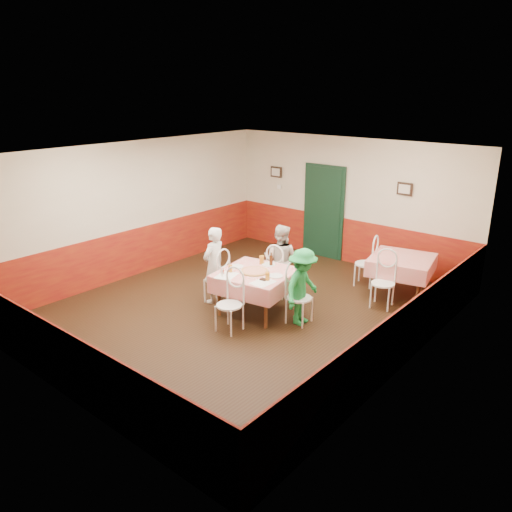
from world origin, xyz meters
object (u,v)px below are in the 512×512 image
Objects in this scene: chair_right at (299,298)px; main_table at (256,292)px; chair_near at (229,305)px; chair_second_b at (383,284)px; chair_far at (279,273)px; diner_left at (214,265)px; wallet at (264,279)px; glass_b at (268,276)px; second_table at (400,276)px; chair_left at (217,279)px; glass_c at (262,260)px; beer_bottle at (271,260)px; diner_right at (302,287)px; diner_far at (280,260)px; glass_a at (230,269)px; chair_second_a at (365,264)px; pizza at (254,271)px.

main_table is at bearing 93.48° from chair_right.
chair_near and chair_second_b have the same top height.
chair_far is 0.63× the size of diner_left.
diner_left reaches higher than wallet.
chair_second_b is at bearing 56.14° from glass_b.
main_table is at bearing 138.57° from wallet.
second_table is 3.52m from chair_left.
glass_c is (-1.81, -1.25, 0.39)m from chair_second_b.
beer_bottle is at bearing 99.72° from chair_far.
diner_right reaches higher than glass_b.
diner_far reaches higher than beer_bottle.
diner_right is at bearing 24.81° from wallet.
glass_b is at bearing -56.47° from beer_bottle.
chair_far is at bearing 50.17° from diner_right.
chair_second_b is (2.46, 1.77, 0.00)m from chair_left.
glass_b is 0.89× the size of glass_c.
glass_c is at bearing 136.05° from glass_b.
beer_bottle is at bearing 123.53° from glass_b.
second_table is at bearing 50.76° from beer_bottle.
glass_c reaches higher than glass_b.
glass_a is 1.31m from diner_right.
second_table is 1.24× the size of chair_second_a.
wallet is (0.34, -0.63, -0.10)m from beer_bottle.
second_table is at bearing -23.63° from diner_right.
second_table is 1.24× the size of chair_right.
diner_right is (1.22, 0.44, -0.16)m from glass_a.
chair_far and chair_second_b have the same top height.
glass_c is (-1.06, -2.00, 0.39)m from chair_second_a.
chair_second_a is at bearing 69.58° from wallet.
main_table and second_table have the same top height.
wallet is 1.24m from diner_left.
beer_bottle is (0.20, 0.03, 0.04)m from glass_c.
chair_left is 0.63× the size of diner_left.
diner_right is at bearing 96.39° from chair_left.
second_table is 2.94m from pizza.
chair_second_b is 1.93m from diner_far.
diner_right reaches higher than wallet.
chair_left is 1.20m from chair_near.
beer_bottle is at bearing 88.45° from main_table.
chair_left reaches higher than pizza.
chair_far is at bearing 95.06° from chair_near.
main_table is 8.94× the size of glass_b.
chair_second_b is 2.35m from pizza.
beer_bottle reaches higher than glass_a.
pizza is 0.42m from glass_a.
diner_far reaches higher than chair_far.
second_table is 2.60m from beer_bottle.
chair_right is 1.77m from diner_left.
glass_b is at bearing 118.40° from diner_right.
chair_left reaches higher than wallet.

